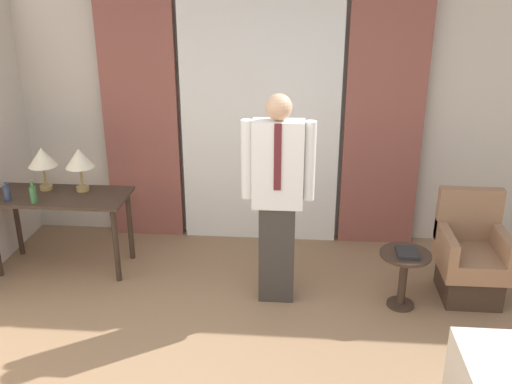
# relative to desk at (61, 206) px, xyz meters

# --- Properties ---
(wall_back) EXTENTS (10.00, 0.06, 2.70)m
(wall_back) POSITION_rel_desk_xyz_m (1.76, 0.92, 0.73)
(wall_back) COLOR beige
(wall_back) RESTS_ON ground_plane
(curtain_sheer_center) EXTENTS (1.55, 0.06, 2.58)m
(curtain_sheer_center) POSITION_rel_desk_xyz_m (1.76, 0.79, 0.67)
(curtain_sheer_center) COLOR white
(curtain_sheer_center) RESTS_ON ground_plane
(curtain_drape_left) EXTENTS (0.75, 0.06, 2.58)m
(curtain_drape_left) POSITION_rel_desk_xyz_m (0.57, 0.79, 0.67)
(curtain_drape_left) COLOR brown
(curtain_drape_left) RESTS_ON ground_plane
(curtain_drape_right) EXTENTS (0.75, 0.06, 2.58)m
(curtain_drape_right) POSITION_rel_desk_xyz_m (2.94, 0.79, 0.67)
(curtain_drape_right) COLOR brown
(curtain_drape_right) RESTS_ON ground_plane
(desk) EXTENTS (1.23, 0.55, 0.73)m
(desk) POSITION_rel_desk_xyz_m (0.00, 0.00, 0.00)
(desk) COLOR #38281E
(desk) RESTS_ON ground_plane
(table_lamp_left) EXTENTS (0.26, 0.26, 0.40)m
(table_lamp_left) POSITION_rel_desk_xyz_m (-0.17, 0.13, 0.41)
(table_lamp_left) COLOR #9E7F47
(table_lamp_left) RESTS_ON desk
(table_lamp_right) EXTENTS (0.26, 0.26, 0.40)m
(table_lamp_right) POSITION_rel_desk_xyz_m (0.17, 0.13, 0.41)
(table_lamp_right) COLOR #9E7F47
(table_lamp_right) RESTS_ON desk
(bottle_near_edge) EXTENTS (0.06, 0.06, 0.17)m
(bottle_near_edge) POSITION_rel_desk_xyz_m (-0.40, -0.16, 0.18)
(bottle_near_edge) COLOR #2D3851
(bottle_near_edge) RESTS_ON desk
(bottle_by_lamp) EXTENTS (0.06, 0.06, 0.19)m
(bottle_by_lamp) POSITION_rel_desk_xyz_m (-0.14, -0.20, 0.19)
(bottle_by_lamp) COLOR #336638
(bottle_by_lamp) RESTS_ON desk
(person) EXTENTS (0.58, 0.20, 1.76)m
(person) POSITION_rel_desk_xyz_m (1.99, -0.39, 0.35)
(person) COLOR #38332D
(person) RESTS_ON ground_plane
(armchair) EXTENTS (0.54, 0.59, 0.90)m
(armchair) POSITION_rel_desk_xyz_m (3.62, -0.19, -0.29)
(armchair) COLOR #38281E
(armchair) RESTS_ON ground_plane
(side_table) EXTENTS (0.41, 0.41, 0.49)m
(side_table) POSITION_rel_desk_xyz_m (3.03, -0.43, -0.28)
(side_table) COLOR #38281E
(side_table) RESTS_ON ground_plane
(book) EXTENTS (0.17, 0.21, 0.03)m
(book) POSITION_rel_desk_xyz_m (3.04, -0.45, -0.11)
(book) COLOR black
(book) RESTS_ON side_table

